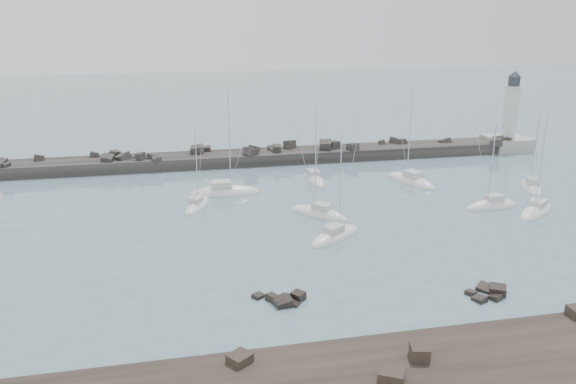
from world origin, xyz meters
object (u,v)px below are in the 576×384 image
at_px(sailboat_2, 197,206).
at_px(sailboat_8, 410,182).
at_px(lighthouse, 508,133).
at_px(sailboat_4, 319,214).
at_px(sailboat_5, 314,180).
at_px(sailboat_3, 225,193).
at_px(sailboat_10, 531,188).
at_px(sailboat_9, 536,211).
at_px(sailboat_6, 335,237).
at_px(sailboat_7, 491,206).

relative_size(sailboat_2, sailboat_8, 0.76).
xyz_separation_m(lighthouse, sailboat_4, (-42.02, -26.94, -2.95)).
bearing_deg(sailboat_5, sailboat_3, -165.19).
height_order(sailboat_5, sailboat_10, sailboat_5).
xyz_separation_m(sailboat_4, sailboat_9, (26.15, -4.51, -0.01)).
bearing_deg(sailboat_10, sailboat_3, 170.88).
height_order(sailboat_2, sailboat_9, sailboat_9).
relative_size(sailboat_2, sailboat_4, 0.89).
height_order(sailboat_5, sailboat_8, sailboat_8).
relative_size(lighthouse, sailboat_10, 1.25).
xyz_separation_m(lighthouse, sailboat_6, (-42.20, -34.23, -2.96)).
bearing_deg(sailboat_6, sailboat_4, 88.61).
height_order(sailboat_4, sailboat_10, sailboat_4).
bearing_deg(lighthouse, sailboat_10, -114.96).
bearing_deg(sailboat_3, lighthouse, 17.17).
bearing_deg(sailboat_8, sailboat_3, 179.97).
height_order(sailboat_4, sailboat_6, sailboat_4).
height_order(sailboat_4, sailboat_5, sailboat_4).
relative_size(sailboat_3, sailboat_7, 1.29).
relative_size(sailboat_3, sailboat_5, 1.26).
height_order(sailboat_8, sailboat_10, sailboat_8).
height_order(sailboat_5, sailboat_6, sailboat_6).
relative_size(sailboat_2, sailboat_6, 0.90).
relative_size(sailboat_7, sailboat_8, 0.81).
height_order(sailboat_6, sailboat_8, sailboat_8).
bearing_deg(sailboat_7, sailboat_4, 175.53).
bearing_deg(sailboat_6, sailboat_3, 119.05).
bearing_deg(lighthouse, sailboat_3, -162.83).
height_order(sailboat_2, sailboat_3, sailboat_3).
xyz_separation_m(sailboat_2, sailboat_10, (45.63, -1.97, 0.03)).
distance_m(sailboat_2, sailboat_8, 31.07).
height_order(sailboat_7, sailboat_9, sailboat_9).
xyz_separation_m(lighthouse, sailboat_10, (-10.62, -22.82, -2.93)).
distance_m(sailboat_2, sailboat_7, 36.87).
distance_m(sailboat_6, sailboat_7, 22.68).
xyz_separation_m(sailboat_5, sailboat_8, (13.43, -3.53, 0.01)).
distance_m(sailboat_3, sailboat_9, 39.47).
relative_size(sailboat_3, sailboat_4, 1.22).
distance_m(lighthouse, sailboat_5, 41.07).
xyz_separation_m(sailboat_2, sailboat_7, (36.04, -7.80, 0.02)).
xyz_separation_m(sailboat_4, sailboat_6, (-0.18, -7.29, -0.01)).
distance_m(sailboat_2, sailboat_10, 45.67).
relative_size(lighthouse, sailboat_4, 1.18).
bearing_deg(sailboat_7, sailboat_6, -165.75).
distance_m(sailboat_5, sailboat_7, 24.66).
bearing_deg(sailboat_10, sailboat_9, -121.27).
bearing_deg(sailboat_5, sailboat_2, -154.55).
xyz_separation_m(sailboat_3, sailboat_8, (26.71, -0.01, 0.00)).
xyz_separation_m(sailboat_2, sailboat_4, (14.23, -6.09, 0.00)).
height_order(sailboat_3, sailboat_8, sailboat_3).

